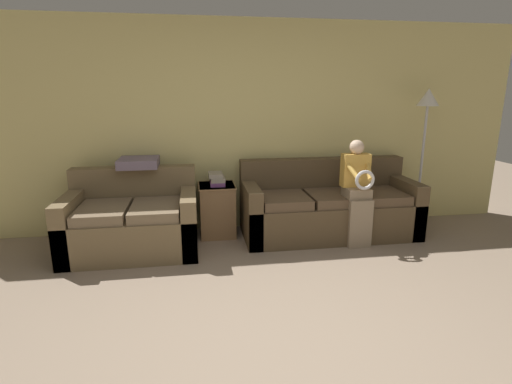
# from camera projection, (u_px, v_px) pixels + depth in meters

# --- Properties ---
(ground_plane) EXTENTS (14.00, 14.00, 0.00)m
(ground_plane) POSITION_uv_depth(u_px,v_px,m) (290.00, 364.00, 2.59)
(ground_plane) COLOR gray
(wall_back) EXTENTS (7.20, 0.06, 2.55)m
(wall_back) POSITION_uv_depth(u_px,v_px,m) (239.00, 128.00, 4.93)
(wall_back) COLOR #DBCC7F
(wall_back) RESTS_ON ground_plane
(couch_main) EXTENTS (2.08, 0.86, 0.90)m
(couch_main) POSITION_uv_depth(u_px,v_px,m) (328.00, 208.00, 4.87)
(couch_main) COLOR brown
(couch_main) RESTS_ON ground_plane
(couch_side) EXTENTS (1.40, 0.96, 0.87)m
(couch_side) POSITION_uv_depth(u_px,v_px,m) (133.00, 222.00, 4.39)
(couch_side) COLOR brown
(couch_side) RESTS_ON ground_plane
(child_left_seated) EXTENTS (0.32, 0.37, 1.19)m
(child_left_seated) POSITION_uv_depth(u_px,v_px,m) (357.00, 189.00, 4.49)
(child_left_seated) COLOR gray
(child_left_seated) RESTS_ON ground_plane
(side_shelf) EXTENTS (0.44, 0.47, 0.63)m
(side_shelf) POSITION_uv_depth(u_px,v_px,m) (217.00, 209.00, 4.84)
(side_shelf) COLOR olive
(side_shelf) RESTS_ON ground_plane
(book_stack) EXTENTS (0.19, 0.27, 0.15)m
(book_stack) POSITION_uv_depth(u_px,v_px,m) (217.00, 179.00, 4.75)
(book_stack) COLOR #7A4284
(book_stack) RESTS_ON side_shelf
(floor_lamp) EXTENTS (0.26, 0.26, 1.75)m
(floor_lamp) POSITION_uv_depth(u_px,v_px,m) (426.00, 116.00, 4.89)
(floor_lamp) COLOR #2D2B28
(floor_lamp) RESTS_ON ground_plane
(throw_pillow) EXTENTS (0.44, 0.44, 0.10)m
(throw_pillow) POSITION_uv_depth(u_px,v_px,m) (139.00, 163.00, 4.57)
(throw_pillow) COLOR slate
(throw_pillow) RESTS_ON couch_side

